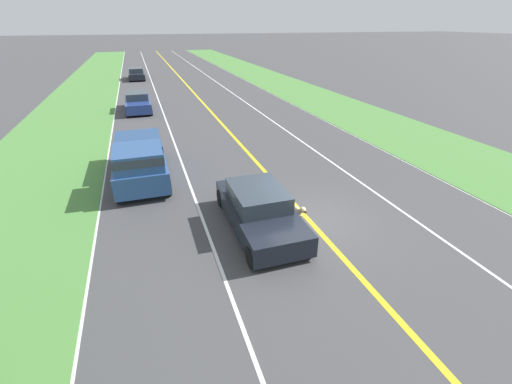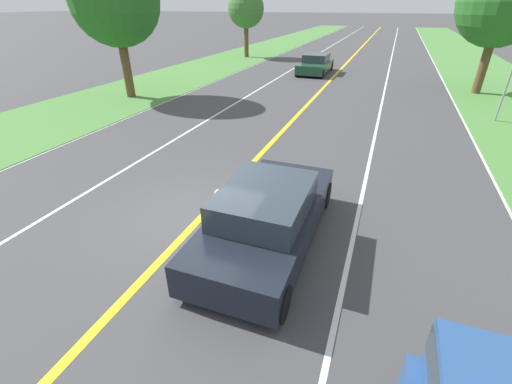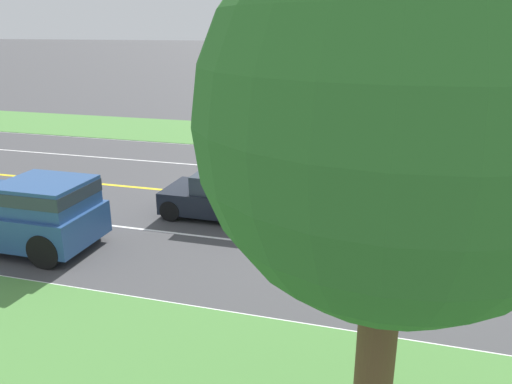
{
  "view_description": "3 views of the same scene",
  "coord_description": "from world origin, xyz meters",
  "px_view_note": "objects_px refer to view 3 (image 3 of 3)",
  "views": [
    {
      "loc": [
        4.95,
        8.96,
        6.19
      ],
      "look_at": [
        1.78,
        -0.6,
        1.15
      ],
      "focal_mm": 24.0,
      "sensor_mm": 36.0,
      "label": 1
    },
    {
      "loc": [
        3.65,
        -5.92,
        4.49
      ],
      "look_at": [
        1.32,
        0.24,
        0.84
      ],
      "focal_mm": 24.0,
      "sensor_mm": 36.0,
      "label": 2
    },
    {
      "loc": [
        15.33,
        4.15,
        5.5
      ],
      "look_at": [
        1.5,
        0.19,
        0.75
      ],
      "focal_mm": 35.0,
      "sensor_mm": 36.0,
      "label": 3
    }
  ],
  "objects_px": {
    "roadside_tree_right_near": "(396,122)",
    "pickup_truck": "(6,210)",
    "ego_car": "(238,197)",
    "dog": "(256,189)"
  },
  "relations": [
    {
      "from": "ego_car",
      "to": "dog",
      "type": "bearing_deg",
      "value": 170.49
    },
    {
      "from": "dog",
      "to": "pickup_truck",
      "type": "bearing_deg",
      "value": -60.69
    },
    {
      "from": "dog",
      "to": "ego_car",
      "type": "bearing_deg",
      "value": -22.07
    },
    {
      "from": "roadside_tree_right_near",
      "to": "pickup_truck",
      "type": "bearing_deg",
      "value": -117.79
    },
    {
      "from": "dog",
      "to": "roadside_tree_right_near",
      "type": "distance_m",
      "value": 11.61
    },
    {
      "from": "roadside_tree_right_near",
      "to": "ego_car",
      "type": "bearing_deg",
      "value": -152.92
    },
    {
      "from": "pickup_truck",
      "to": "roadside_tree_right_near",
      "type": "bearing_deg",
      "value": 62.21
    },
    {
      "from": "ego_car",
      "to": "roadside_tree_right_near",
      "type": "relative_size",
      "value": 0.69
    },
    {
      "from": "pickup_truck",
      "to": "roadside_tree_right_near",
      "type": "distance_m",
      "value": 11.54
    },
    {
      "from": "ego_car",
      "to": "pickup_truck",
      "type": "xyz_separation_m",
      "value": [
        3.59,
        -5.23,
        0.32
      ]
    }
  ]
}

